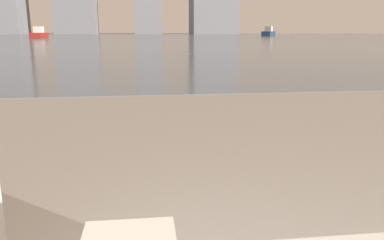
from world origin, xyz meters
name	(u,v)px	position (x,y,z in m)	size (l,w,h in m)	color
harbor_water	(146,38)	(0.00, 62.00, 0.01)	(180.00, 110.00, 0.01)	slate
harbor_boat_1	(269,32)	(25.18, 76.92, 0.70)	(4.22, 5.42, 1.96)	navy
harbor_boat_3	(39,34)	(-16.05, 60.16, 0.61)	(1.67, 4.56, 1.70)	maroon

